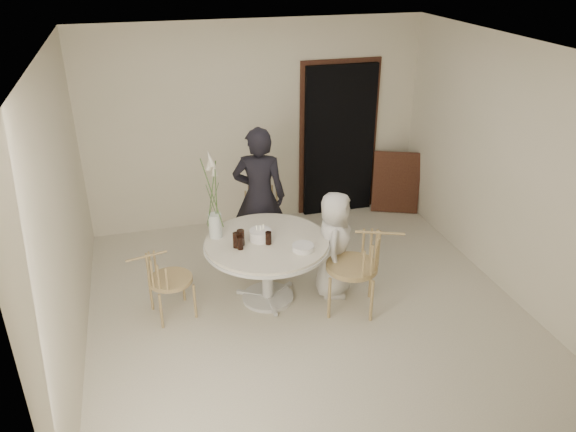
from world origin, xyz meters
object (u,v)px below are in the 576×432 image
object	(u,v)px
table	(267,250)
boy	(334,245)
girl	(259,197)
chair_far	(261,203)
birthday_cake	(260,235)
chair_right	(365,259)
flower_vase	(214,207)
chair_left	(159,276)

from	to	relation	value
table	boy	xyz separation A→B (m)	(0.73, -0.06, -0.01)
girl	boy	distance (m)	1.13
chair_far	birthday_cake	bearing A→B (deg)	-95.32
boy	chair_right	bearing A→B (deg)	-127.93
girl	boy	bearing A→B (deg)	141.91
birthday_cake	flower_vase	bearing A→B (deg)	156.22
boy	table	bearing A→B (deg)	108.73
chair_left	boy	size ratio (longest dim) A/B	0.64
girl	flower_vase	world-z (taller)	flower_vase
chair_far	flower_vase	size ratio (longest dim) A/B	0.82
chair_right	girl	bearing A→B (deg)	-125.92
chair_far	flower_vase	bearing A→B (deg)	-115.60
birthday_cake	flower_vase	xyz separation A→B (m)	(-0.44, 0.19, 0.29)
boy	flower_vase	distance (m)	1.35
table	flower_vase	xyz separation A→B (m)	(-0.50, 0.23, 0.46)
chair_left	flower_vase	distance (m)	0.89
table	birthday_cake	distance (m)	0.18
chair_left	table	bearing A→B (deg)	-101.93
chair_right	chair_left	size ratio (longest dim) A/B	1.21
table	flower_vase	size ratio (longest dim) A/B	1.37
girl	birthday_cake	distance (m)	0.84
table	boy	world-z (taller)	boy
table	chair_right	xyz separation A→B (m)	(0.93, -0.43, -0.01)
chair_far	girl	distance (m)	0.63
chair_left	chair_far	bearing A→B (deg)	-57.88
girl	boy	world-z (taller)	girl
birthday_cake	chair_far	bearing A→B (deg)	77.00
chair_right	table	bearing A→B (deg)	-93.21
chair_right	boy	bearing A→B (deg)	-129.65
boy	flower_vase	xyz separation A→B (m)	(-1.23, 0.29, 0.47)
table	boy	size ratio (longest dim) A/B	1.10
chair_far	girl	world-z (taller)	girl
chair_right	birthday_cake	world-z (taller)	chair_right
chair_right	girl	xyz separation A→B (m)	(-0.82, 1.29, 0.24)
chair_right	flower_vase	bearing A→B (deg)	-93.13
flower_vase	chair_right	bearing A→B (deg)	-24.86
table	chair_far	xyz separation A→B (m)	(0.25, 1.37, -0.10)
chair_right	birthday_cake	size ratio (longest dim) A/B	4.04
birthday_cake	flower_vase	distance (m)	0.56
chair_right	boy	xyz separation A→B (m)	(-0.20, 0.37, -0.00)
chair_far	chair_left	xyz separation A→B (m)	(-1.38, -1.40, -0.01)
flower_vase	birthday_cake	bearing A→B (deg)	-23.78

